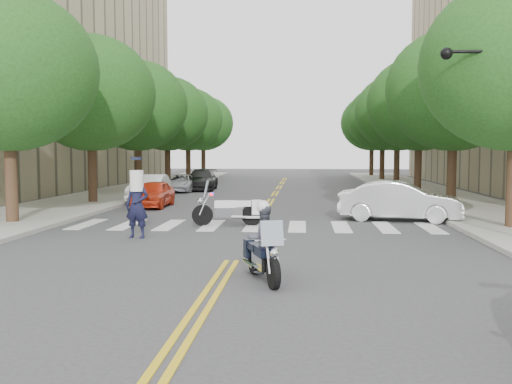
# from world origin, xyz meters

# --- Properties ---
(ground) EXTENTS (140.00, 140.00, 0.00)m
(ground) POSITION_xyz_m (0.00, 0.00, 0.00)
(ground) COLOR #38383A
(ground) RESTS_ON ground
(sidewalk_left) EXTENTS (5.00, 60.00, 0.15)m
(sidewalk_left) POSITION_xyz_m (-9.50, 22.00, 0.07)
(sidewalk_left) COLOR #9E9991
(sidewalk_left) RESTS_ON ground
(sidewalk_right) EXTENTS (5.00, 60.00, 0.15)m
(sidewalk_right) POSITION_xyz_m (9.50, 22.00, 0.07)
(sidewalk_right) COLOR #9E9991
(sidewalk_right) RESTS_ON ground
(tree_l_0) EXTENTS (6.40, 6.40, 8.45)m
(tree_l_0) POSITION_xyz_m (-8.80, 6.00, 5.55)
(tree_l_0) COLOR #382316
(tree_l_0) RESTS_ON ground
(tree_l_1) EXTENTS (6.40, 6.40, 8.45)m
(tree_l_1) POSITION_xyz_m (-8.80, 14.00, 5.55)
(tree_l_1) COLOR #382316
(tree_l_1) RESTS_ON ground
(tree_l_2) EXTENTS (6.40, 6.40, 8.45)m
(tree_l_2) POSITION_xyz_m (-8.80, 22.00, 5.55)
(tree_l_2) COLOR #382316
(tree_l_2) RESTS_ON ground
(tree_l_3) EXTENTS (6.40, 6.40, 8.45)m
(tree_l_3) POSITION_xyz_m (-8.80, 30.00, 5.55)
(tree_l_3) COLOR #382316
(tree_l_3) RESTS_ON ground
(tree_l_4) EXTENTS (6.40, 6.40, 8.45)m
(tree_l_4) POSITION_xyz_m (-8.80, 38.00, 5.55)
(tree_l_4) COLOR #382316
(tree_l_4) RESTS_ON ground
(tree_l_5) EXTENTS (6.40, 6.40, 8.45)m
(tree_l_5) POSITION_xyz_m (-8.80, 46.00, 5.55)
(tree_l_5) COLOR #382316
(tree_l_5) RESTS_ON ground
(tree_r_1) EXTENTS (6.40, 6.40, 8.45)m
(tree_r_1) POSITION_xyz_m (8.80, 14.00, 5.55)
(tree_r_1) COLOR #382316
(tree_r_1) RESTS_ON ground
(tree_r_2) EXTENTS (6.40, 6.40, 8.45)m
(tree_r_2) POSITION_xyz_m (8.80, 22.00, 5.55)
(tree_r_2) COLOR #382316
(tree_r_2) RESTS_ON ground
(tree_r_3) EXTENTS (6.40, 6.40, 8.45)m
(tree_r_3) POSITION_xyz_m (8.80, 30.00, 5.55)
(tree_r_3) COLOR #382316
(tree_r_3) RESTS_ON ground
(tree_r_4) EXTENTS (6.40, 6.40, 8.45)m
(tree_r_4) POSITION_xyz_m (8.80, 38.00, 5.55)
(tree_r_4) COLOR #382316
(tree_r_4) RESTS_ON ground
(tree_r_5) EXTENTS (6.40, 6.40, 8.45)m
(tree_r_5) POSITION_xyz_m (8.80, 46.00, 5.55)
(tree_r_5) COLOR #382316
(tree_r_5) RESTS_ON ground
(traffic_signal_pole) EXTENTS (2.82, 0.42, 6.00)m
(traffic_signal_pole) POSITION_xyz_m (7.72, 3.50, 3.72)
(traffic_signal_pole) COLOR black
(traffic_signal_pole) RESTS_ON ground
(motorcycle_police) EXTENTS (0.96, 2.02, 1.69)m
(motorcycle_police) POSITION_xyz_m (0.90, -2.01, 0.75)
(motorcycle_police) COLOR black
(motorcycle_police) RESTS_ON ground
(motorcycle_parked) EXTENTS (2.56, 0.68, 1.65)m
(motorcycle_parked) POSITION_xyz_m (-0.76, 6.57, 0.57)
(motorcycle_parked) COLOR black
(motorcycle_parked) RESTS_ON ground
(officer_standing) EXTENTS (0.80, 0.58, 2.03)m
(officer_standing) POSITION_xyz_m (-3.40, 3.44, 1.01)
(officer_standing) COLOR black
(officer_standing) RESTS_ON ground
(convertible) EXTENTS (4.90, 2.54, 1.54)m
(convertible) POSITION_xyz_m (5.49, 8.50, 0.77)
(convertible) COLOR white
(convertible) RESTS_ON ground
(parked_car_a) EXTENTS (1.56, 3.80, 1.29)m
(parked_car_a) POSITION_xyz_m (-5.43, 13.00, 0.64)
(parked_car_a) COLOR red
(parked_car_a) RESTS_ON ground
(parked_car_b) EXTENTS (1.75, 4.46, 1.45)m
(parked_car_b) POSITION_xyz_m (-6.30, 15.48, 0.72)
(parked_car_b) COLOR white
(parked_car_b) RESTS_ON ground
(parked_car_c) EXTENTS (1.97, 4.15, 1.15)m
(parked_car_c) POSITION_xyz_m (-6.30, 23.17, 0.57)
(parked_car_c) COLOR #A8A9AF
(parked_car_c) RESTS_ON ground
(parked_car_d) EXTENTS (2.26, 4.95, 1.40)m
(parked_car_d) POSITION_xyz_m (-5.20, 24.88, 0.70)
(parked_car_d) COLOR black
(parked_car_d) RESTS_ON ground
(parked_car_e) EXTENTS (1.61, 4.00, 1.36)m
(parked_car_e) POSITION_xyz_m (-6.30, 30.89, 0.68)
(parked_car_e) COLOR #939498
(parked_car_e) RESTS_ON ground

